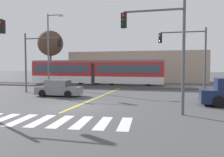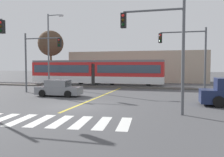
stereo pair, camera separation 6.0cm
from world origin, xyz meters
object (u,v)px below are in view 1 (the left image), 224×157
traffic_light_near_right (163,41)px  sedan_crossing (59,89)px  light_rail_tram (96,72)px  traffic_light_mid_left (37,54)px  bare_tree_far_west (50,43)px  street_lamp_west (50,46)px  traffic_light_mid_right (189,51)px

traffic_light_near_right → sedan_crossing: bearing=148.8°
light_rail_tram → traffic_light_mid_left: 9.87m
bare_tree_far_west → sedan_crossing: bearing=-58.4°
street_lamp_west → bare_tree_far_west: (-4.14, 7.59, 1.15)m
light_rail_tram → traffic_light_near_right: size_ratio=2.79×
sedan_crossing → traffic_light_mid_right: traffic_light_mid_right is taller
bare_tree_far_west → light_rail_tram: bearing=-26.0°
street_lamp_west → bare_tree_far_west: bearing=118.6°
traffic_light_near_right → street_lamp_west: size_ratio=0.69×
traffic_light_mid_left → bare_tree_far_west: 15.22m
sedan_crossing → bare_tree_far_west: 19.35m
traffic_light_near_right → street_lamp_west: bearing=137.5°
sedan_crossing → traffic_light_mid_left: traffic_light_mid_left is taller
traffic_light_mid_right → street_lamp_west: 18.16m
traffic_light_mid_right → street_lamp_west: bearing=162.5°
light_rail_tram → street_lamp_west: street_lamp_west is taller
sedan_crossing → traffic_light_mid_right: (11.77, 2.67, 3.52)m
street_lamp_west → traffic_light_near_right: bearing=-42.5°
light_rail_tram → traffic_light_mid_left: (-3.45, -9.01, 2.07)m
traffic_light_mid_left → traffic_light_mid_right: bearing=2.5°
sedan_crossing → traffic_light_near_right: (9.82, -5.95, 3.61)m
bare_tree_far_west → traffic_light_mid_left: bearing=-65.8°
street_lamp_west → traffic_light_mid_left: bearing=-71.8°
sedan_crossing → bare_tree_far_west: (-9.66, 15.70, 5.88)m
sedan_crossing → traffic_light_near_right: traffic_light_near_right is taller
traffic_light_near_right → street_lamp_west: street_lamp_west is taller
traffic_light_mid_right → traffic_light_mid_left: (-15.27, -0.67, -0.10)m
light_rail_tram → traffic_light_near_right: 19.76m
traffic_light_mid_left → street_lamp_west: (-2.02, 6.12, 1.30)m
traffic_light_near_right → light_rail_tram: bearing=120.2°
sedan_crossing → street_lamp_west: (-5.52, 8.12, 4.73)m
traffic_light_mid_left → bare_tree_far_west: bearing=114.2°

